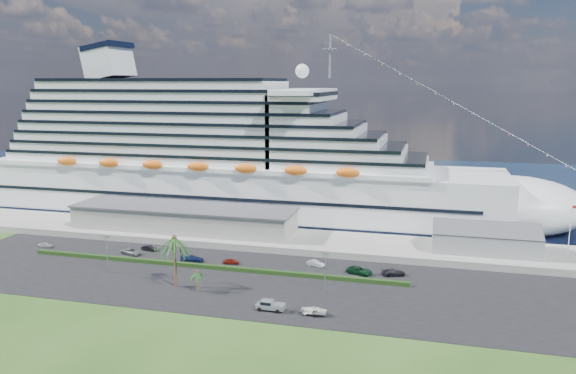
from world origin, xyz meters
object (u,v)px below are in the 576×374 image
(cruise_ship, at_px, (227,163))
(pickup_truck, at_px, (270,305))
(boat_trailer, at_px, (314,310))
(parked_car_3, at_px, (192,259))

(cruise_ship, distance_m, pickup_truck, 76.29)
(pickup_truck, relative_size, boat_trailer, 0.99)
(cruise_ship, relative_size, parked_car_3, 36.12)
(cruise_ship, xyz_separation_m, boat_trailer, (41.69, -66.95, -15.57))
(boat_trailer, bearing_deg, pickup_truck, 178.83)
(boat_trailer, bearing_deg, cruise_ship, 121.91)
(pickup_truck, bearing_deg, parked_car_3, 138.76)
(parked_car_3, distance_m, boat_trailer, 40.37)
(boat_trailer, bearing_deg, parked_car_3, 146.31)
(cruise_ship, relative_size, pickup_truck, 35.78)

